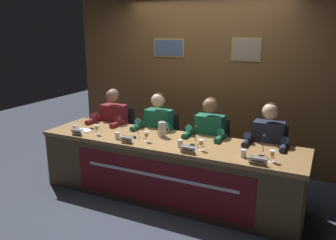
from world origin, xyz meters
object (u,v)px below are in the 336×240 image
object	(u,v)px
microphone_center_left	(135,131)
water_cup_center_right	(180,144)
conference_table	(164,161)
nameplate_far_left	(77,132)
microphone_far_left	(94,124)
juice_glass_far_right	(272,154)
microphone_center_right	(194,139)
juice_glass_far_left	(97,128)
chair_center_left	(163,145)
chair_far_right	(268,162)
panelist_center_left	(156,130)
juice_glass_center_left	(146,135)
water_cup_far_right	(243,154)
nameplate_center_left	(127,139)
water_cup_center_left	(118,136)
juice_glass_center_right	(201,143)
water_pitcher_central	(162,129)
nameplate_far_right	(258,161)
panelist_far_right	(267,146)
water_cup_far_left	(75,129)
document_stack_far_left	(84,130)
panelist_far_left	(111,124)
microphone_far_right	(262,149)
chair_far_left	(119,138)
panelist_center_right	(207,138)

from	to	relation	value
microphone_center_left	water_cup_center_right	distance (m)	0.67
conference_table	nameplate_far_left	bearing A→B (deg)	-169.37
nameplate_far_left	microphone_far_left	size ratio (longest dim) A/B	0.75
juice_glass_far_right	microphone_center_right	bearing A→B (deg)	170.79
juice_glass_far_left	chair_center_left	size ratio (longest dim) A/B	0.14
microphone_center_right	chair_far_right	world-z (taller)	microphone_center_right
panelist_center_left	juice_glass_center_left	size ratio (longest dim) A/B	9.90
juice_glass_far_left	nameplate_far_left	bearing A→B (deg)	-149.33
water_cup_center_right	water_cup_far_right	world-z (taller)	same
nameplate_far_left	chair_far_right	world-z (taller)	chair_far_right
nameplate_center_left	water_cup_center_left	size ratio (longest dim) A/B	1.92
juice_glass_center_right	water_pitcher_central	bearing A→B (deg)	156.58
nameplate_far_right	water_cup_far_right	bearing A→B (deg)	143.22
microphone_center_left	panelist_far_right	xyz separation A→B (m)	(1.54, 0.48, -0.11)
juice_glass_center_left	water_cup_far_right	bearing A→B (deg)	-0.68
juice_glass_far_left	panelist_center_left	size ratio (longest dim) A/B	0.10
nameplate_far_left	microphone_center_right	xyz separation A→B (m)	(1.49, 0.28, 0.03)
nameplate_far_right	water_cup_center_right	bearing A→B (deg)	171.08
water_cup_far_left	microphone_far_left	distance (m)	0.26
water_cup_far_left	water_cup_center_right	world-z (taller)	same
juice_glass_center_right	document_stack_far_left	world-z (taller)	juice_glass_center_right
microphone_center_right	juice_glass_far_right	bearing A→B (deg)	-9.21
microphone_center_right	juice_glass_far_right	world-z (taller)	microphone_center_right
panelist_far_left	nameplate_far_left	size ratio (longest dim) A/B	7.54
microphone_far_left	chair_far_right	distance (m)	2.36
juice_glass_center_left	water_cup_center_left	distance (m)	0.38
microphone_far_right	nameplate_center_left	bearing A→B (deg)	-171.07
microphone_center_right	water_cup_far_right	size ratio (longest dim) A/B	2.54
chair_center_left	water_pitcher_central	world-z (taller)	water_pitcher_central
nameplate_far_right	panelist_far_right	bearing A→B (deg)	92.81
chair_far_left	water_cup_center_right	xyz separation A→B (m)	(1.36, -0.78, 0.35)
nameplate_far_left	panelist_center_left	size ratio (longest dim) A/B	0.13
microphone_far_left	microphone_far_right	xyz separation A→B (m)	(2.27, -0.06, 0.00)
chair_center_left	juice_glass_center_right	xyz separation A→B (m)	(0.87, -0.79, 0.40)
chair_far_left	microphone_center_left	bearing A→B (deg)	-43.90
panelist_center_right	document_stack_far_left	world-z (taller)	panelist_center_right
panelist_center_right	water_cup_center_left	bearing A→B (deg)	-145.92
nameplate_center_left	nameplate_far_left	bearing A→B (deg)	-179.08
conference_table	microphone_center_left	bearing A→B (deg)	175.34
juice_glass_center_left	panelist_far_left	bearing A→B (deg)	147.83
microphone_center_left	water_cup_center_right	size ratio (longest dim) A/B	2.54
water_pitcher_central	juice_glass_far_left	bearing A→B (deg)	-160.55
conference_table	panelist_far_right	xyz separation A→B (m)	(1.12, 0.52, 0.20)
panelist_far_left	nameplate_center_left	xyz separation A→B (m)	(0.73, -0.72, 0.08)
panelist_far_left	water_cup_center_right	xyz separation A→B (m)	(1.36, -0.58, 0.07)
water_cup_far_left	panelist_far_right	size ratio (longest dim) A/B	0.07
juice_glass_center_right	water_pitcher_central	world-z (taller)	water_pitcher_central
microphone_far_left	nameplate_center_left	bearing A→B (deg)	-22.85
nameplate_center_left	document_stack_far_left	size ratio (longest dim) A/B	0.72
panelist_far_left	microphone_center_left	distance (m)	0.86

